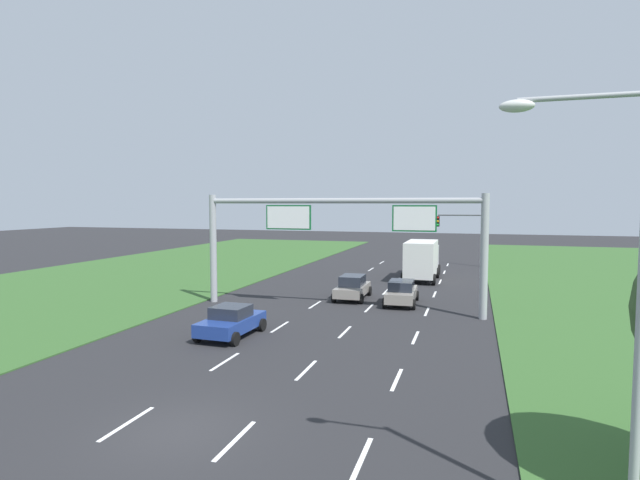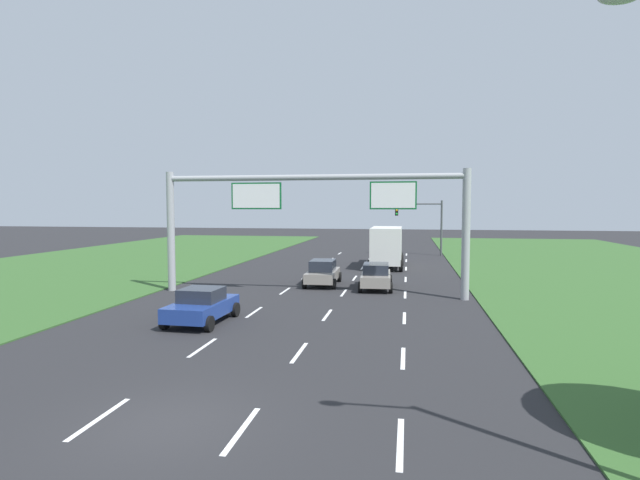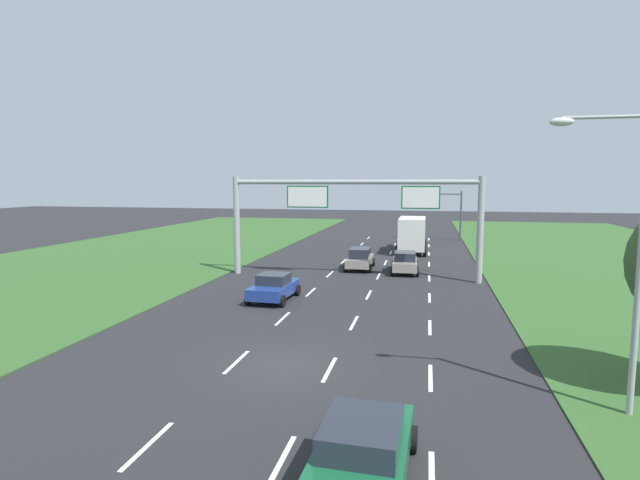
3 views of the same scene
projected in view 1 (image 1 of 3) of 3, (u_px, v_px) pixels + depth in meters
ground_plane at (179, 431)px, 14.07m from camera, size 200.00×200.00×0.00m
lane_dashes_inner_left at (280, 327)px, 26.02m from camera, size 0.14×62.40×0.01m
lane_dashes_inner_right at (345, 332)px, 24.98m from camera, size 0.14×62.40×0.01m
lane_dashes_slip at (415, 337)px, 23.95m from camera, size 0.14×62.40×0.01m
car_near_red at (231, 321)px, 24.12m from camera, size 2.28×3.97×1.50m
car_lead_silver at (401, 292)px, 31.83m from camera, size 2.13×4.26×1.54m
car_mid_lane at (352, 287)px, 33.66m from camera, size 2.12×4.20×1.60m
box_truck at (422, 259)px, 42.33m from camera, size 2.72×7.51×3.30m
sign_gantry at (339, 230)px, 29.89m from camera, size 17.24×0.44×7.00m
traffic_light_mast at (463, 229)px, 51.21m from camera, size 4.76×0.49×5.60m
street_lamp at (619, 278)px, 9.04m from camera, size 2.61×0.32×8.50m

